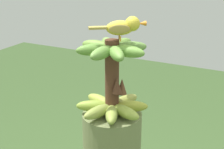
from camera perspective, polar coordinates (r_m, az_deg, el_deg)
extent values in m
cylinder|color=#4C2D1E|center=(1.26, 0.00, -0.62)|extent=(0.05, 0.05, 0.29)
ellipsoid|color=olive|center=(1.26, -2.30, -6.24)|extent=(0.14, 0.09, 0.04)
ellipsoid|color=#8C9D40|center=(1.24, -0.07, -6.68)|extent=(0.14, 0.10, 0.04)
ellipsoid|color=#8BA03B|center=(1.26, 2.20, -6.28)|extent=(0.09, 0.14, 0.04)
ellipsoid|color=#949C31|center=(1.30, 3.07, -5.33)|extent=(0.10, 0.14, 0.04)
ellipsoid|color=olive|center=(1.34, 2.14, -4.44)|extent=(0.14, 0.09, 0.04)
ellipsoid|color=#9D9632|center=(1.36, 0.07, -4.07)|extent=(0.14, 0.10, 0.04)
ellipsoid|color=#9BA73E|center=(1.35, -2.04, -4.40)|extent=(0.09, 0.14, 0.04)
ellipsoid|color=#8AA538|center=(1.30, -3.06, -5.28)|extent=(0.10, 0.14, 0.04)
ellipsoid|color=#5C8936|center=(1.21, -2.92, 4.18)|extent=(0.12, 0.13, 0.04)
ellipsoid|color=olive|center=(1.17, -1.63, 3.67)|extent=(0.14, 0.05, 0.04)
ellipsoid|color=#67953E|center=(1.16, 0.71, 3.56)|extent=(0.13, 0.12, 0.04)
ellipsoid|color=#67983D|center=(1.19, 2.58, 3.94)|extent=(0.05, 0.14, 0.04)
ellipsoid|color=#638E3F|center=(1.24, 2.85, 4.55)|extent=(0.12, 0.13, 0.04)
ellipsoid|color=olive|center=(1.27, 1.50, 5.02)|extent=(0.14, 0.05, 0.04)
ellipsoid|color=olive|center=(1.28, -0.65, 5.11)|extent=(0.13, 0.12, 0.04)
ellipsoid|color=olive|center=(1.25, -2.46, 4.77)|extent=(0.05, 0.14, 0.04)
cone|color=brown|center=(1.26, 1.68, -1.98)|extent=(0.04, 0.04, 0.06)
cone|color=#4C2D1E|center=(1.23, 0.85, -1.81)|extent=(0.04, 0.04, 0.06)
cylinder|color=#C68933|center=(1.19, 1.42, 6.00)|extent=(0.00, 0.01, 0.02)
cylinder|color=#C68933|center=(1.22, 1.20, 6.32)|extent=(0.00, 0.00, 0.02)
ellipsoid|color=gold|center=(1.19, 1.32, 7.82)|extent=(0.10, 0.11, 0.05)
ellipsoid|color=olive|center=(1.17, 1.28, 7.57)|extent=(0.05, 0.07, 0.03)
ellipsoid|color=olive|center=(1.22, 0.91, 8.04)|extent=(0.05, 0.07, 0.03)
cube|color=olive|center=(1.18, -2.42, 7.82)|extent=(0.06, 0.07, 0.01)
sphere|color=gold|center=(1.20, 3.44, 8.48)|extent=(0.05, 0.05, 0.05)
sphere|color=black|center=(1.22, 3.56, 8.85)|extent=(0.01, 0.01, 0.01)
cone|color=orange|center=(1.21, 5.04, 8.51)|extent=(0.03, 0.03, 0.02)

